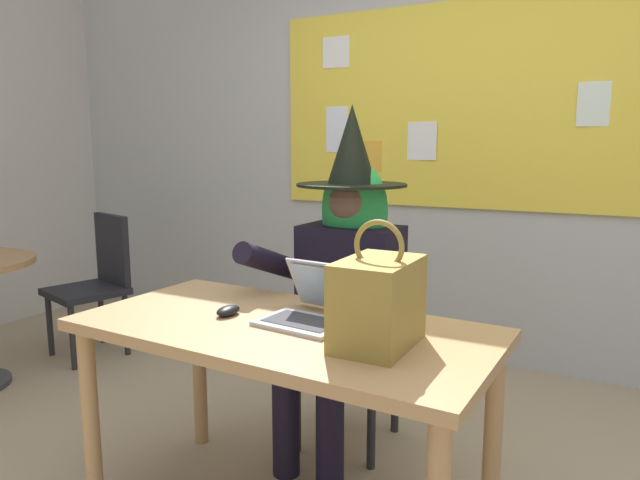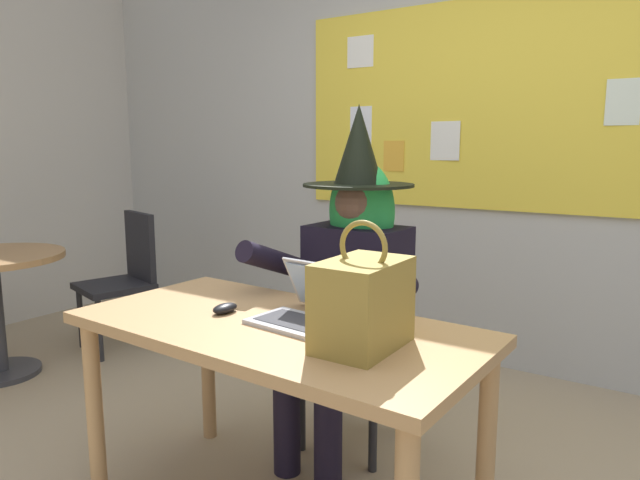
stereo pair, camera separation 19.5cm
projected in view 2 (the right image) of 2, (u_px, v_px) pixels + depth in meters
wall_back_bulletin at (493, 115)px, 3.30m from camera, size 6.48×2.10×2.97m
desk_main at (276, 350)px, 1.92m from camera, size 1.43×0.74×0.73m
chair_at_desk at (362, 327)px, 2.55m from camera, size 0.45×0.45×0.91m
person_costumed at (350, 268)px, 2.40m from camera, size 0.60×0.70×1.49m
laptop at (305, 308)px, 1.93m from camera, size 0.31×0.33×0.20m
computer_mouse at (225, 308)px, 2.02m from camera, size 0.06×0.11×0.03m
handbag at (363, 303)px, 1.66m from camera, size 0.20×0.30×0.38m
chair_spare_by_window at (126, 273)px, 3.74m from camera, size 0.52×0.52×0.89m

